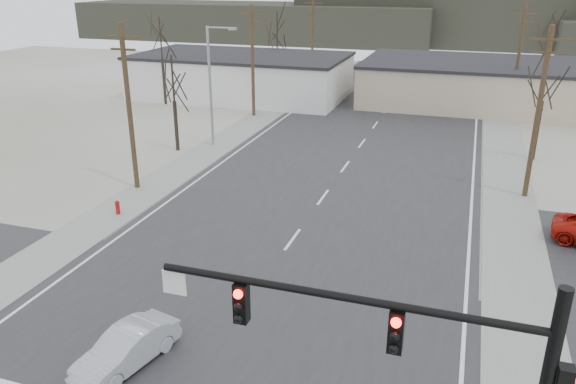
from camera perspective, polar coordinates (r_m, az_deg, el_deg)
name	(u,v)px	position (r m, az deg, el deg)	size (l,w,h in m)	color
ground	(228,329)	(21.98, -6.09, -13.70)	(140.00, 140.00, 0.00)	silver
main_road	(327,192)	(34.58, 3.99, 0.02)	(18.00, 110.00, 0.05)	#252527
cross_road	(228,329)	(21.97, -6.09, -13.66)	(90.00, 10.00, 0.04)	#252527
sidewalk_left	(207,153)	(42.54, -8.27, 3.99)	(3.00, 90.00, 0.06)	gray
sidewalk_right	(507,183)	(38.50, 21.39, 0.82)	(3.00, 90.00, 0.06)	gray
traffic_signal_mast	(445,378)	(12.82, 15.70, -17.72)	(8.95, 0.43, 7.20)	black
fire_hydrant	(118,207)	(32.53, -16.92, -1.50)	(0.24, 0.24, 0.87)	#A50C0C
building_left_far	(242,75)	(61.94, -4.74, 11.71)	(22.30, 12.30, 4.50)	silver
building_right_far	(496,84)	(61.22, 20.35, 10.27)	(26.30, 14.30, 4.30)	#BDA590
upole_left_b	(129,106)	(34.98, -15.86, 8.42)	(2.20, 0.30, 10.00)	#4E3C24
upole_left_c	(253,60)	(52.48, -3.62, 13.28)	(2.20, 0.30, 10.00)	#4E3C24
upole_left_d	(313,37)	(71.31, 2.51, 15.44)	(2.20, 0.30, 10.00)	#4E3C24
upole_right_a	(538,111)	(35.27, 24.09, 7.48)	(2.20, 0.30, 10.00)	#4E3C24
upole_right_b	(518,59)	(56.89, 22.35, 12.40)	(2.20, 0.30, 10.00)	#4E3C24
streetlight_main	(212,80)	(43.18, -7.70, 11.19)	(2.40, 0.25, 9.00)	gray
tree_left_near	(173,81)	(42.42, -11.62, 10.97)	(3.30, 3.30, 7.35)	#30231D
tree_right_mid	(546,77)	(43.07, 24.73, 10.58)	(3.74, 3.74, 8.33)	#30231D
tree_left_far	(277,32)	(66.26, -1.11, 15.92)	(3.96, 3.96, 8.82)	#30231D
tree_right_far	(547,42)	(69.02, 24.85, 13.67)	(3.52, 3.52, 7.84)	#30231D
tree_left_mid	(161,41)	(58.75, -12.79, 14.72)	(3.96, 3.96, 8.82)	#30231D
hill_left	(254,22)	(116.76, -3.52, 16.89)	(70.00, 18.00, 7.00)	#333026
hill_center	(522,21)	(112.81, 22.69, 15.71)	(80.00, 18.00, 9.00)	#333026
sedan_crossing	(127,349)	(20.50, -16.08, -15.03)	(1.39, 4.00, 1.32)	#A4A8AF
car_far_a	(465,103)	(57.94, 17.56, 8.59)	(1.90, 4.68, 1.36)	black
car_far_b	(387,77)	(70.01, 10.05, 11.39)	(1.83, 4.54, 1.55)	black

